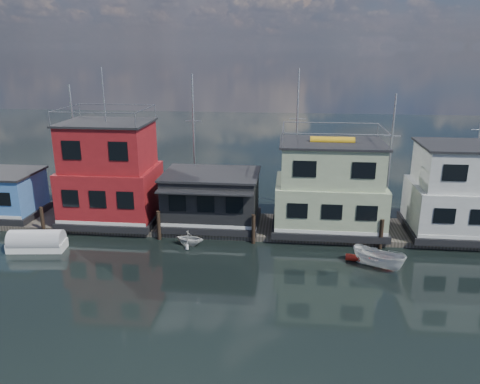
# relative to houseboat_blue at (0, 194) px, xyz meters

# --- Properties ---
(ground) EXTENTS (160.00, 160.00, 0.00)m
(ground) POSITION_rel_houseboat_blue_xyz_m (18.00, -12.00, -2.21)
(ground) COLOR black
(ground) RESTS_ON ground
(dock) EXTENTS (48.00, 5.00, 0.40)m
(dock) POSITION_rel_houseboat_blue_xyz_m (18.00, 0.00, -2.01)
(dock) COLOR #595147
(dock) RESTS_ON ground
(houseboat_blue) EXTENTS (6.40, 4.90, 3.66)m
(houseboat_blue) POSITION_rel_houseboat_blue_xyz_m (0.00, 0.00, 0.00)
(houseboat_blue) COLOR black
(houseboat_blue) RESTS_ON dock
(houseboat_red) EXTENTS (7.40, 5.90, 11.86)m
(houseboat_red) POSITION_rel_houseboat_blue_xyz_m (9.50, 0.00, 1.90)
(houseboat_red) COLOR black
(houseboat_red) RESTS_ON dock
(houseboat_dark) EXTENTS (7.40, 6.10, 4.06)m
(houseboat_dark) POSITION_rel_houseboat_blue_xyz_m (17.50, -0.02, 0.21)
(houseboat_dark) COLOR black
(houseboat_dark) RESTS_ON dock
(houseboat_green) EXTENTS (8.40, 5.90, 7.03)m
(houseboat_green) POSITION_rel_houseboat_blue_xyz_m (26.50, 0.00, 1.34)
(houseboat_green) COLOR black
(houseboat_green) RESTS_ON dock
(houseboat_white) EXTENTS (8.40, 5.90, 6.66)m
(houseboat_white) POSITION_rel_houseboat_blue_xyz_m (36.50, 0.00, 1.33)
(houseboat_white) COLOR black
(houseboat_white) RESTS_ON dock
(pilings) EXTENTS (42.28, 0.28, 2.20)m
(pilings) POSITION_rel_houseboat_blue_xyz_m (17.67, -2.80, -1.11)
(pilings) COLOR #2D2116
(pilings) RESTS_ON ground
(background_masts) EXTENTS (36.40, 0.16, 12.00)m
(background_masts) POSITION_rel_houseboat_blue_xyz_m (22.76, 6.00, 3.35)
(background_masts) COLOR silver
(background_masts) RESTS_ON ground
(red_kayak) EXTENTS (3.15, 1.02, 0.46)m
(red_kayak) POSITION_rel_houseboat_blue_xyz_m (28.92, -5.20, -1.98)
(red_kayak) COLOR red
(red_kayak) RESTS_ON ground
(tarp_runabout) EXTENTS (4.01, 1.99, 1.56)m
(tarp_runabout) POSITION_rel_houseboat_blue_xyz_m (5.98, -5.55, -1.62)
(tarp_runabout) COLOR white
(tarp_runabout) RESTS_ON ground
(dinghy_white) EXTENTS (2.37, 2.13, 1.11)m
(dinghy_white) POSITION_rel_houseboat_blue_xyz_m (16.46, -3.64, -1.65)
(dinghy_white) COLOR silver
(dinghy_white) RESTS_ON ground
(motorboat) EXTENTS (3.70, 3.04, 1.37)m
(motorboat) POSITION_rel_houseboat_blue_xyz_m (29.31, -5.99, -1.52)
(motorboat) COLOR silver
(motorboat) RESTS_ON ground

